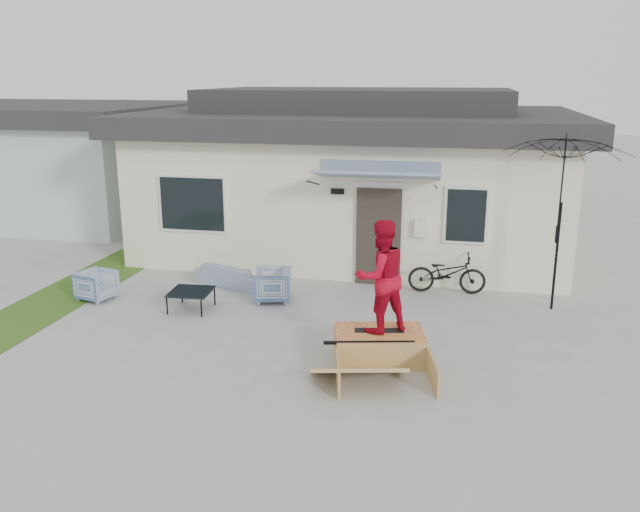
% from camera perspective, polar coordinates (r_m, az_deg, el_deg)
% --- Properties ---
extents(ground, '(90.00, 90.00, 0.00)m').
position_cam_1_polar(ground, '(10.61, -3.69, -9.22)').
color(ground, '#9D9D98').
rests_on(ground, ground).
extents(grass_strip, '(1.40, 8.00, 0.01)m').
position_cam_1_polar(grass_strip, '(14.45, -21.70, -3.54)').
color(grass_strip, '#2F5318').
rests_on(grass_strip, ground).
extents(house, '(10.80, 8.49, 4.10)m').
position_cam_1_polar(house, '(17.65, 3.33, 7.25)').
color(house, '#ECE8C2').
rests_on(house, ground).
extents(neighbor_house, '(8.60, 7.60, 3.50)m').
position_cam_1_polar(neighbor_house, '(23.51, -22.25, 7.77)').
color(neighbor_house, silver).
rests_on(neighbor_house, ground).
extents(loveseat, '(1.66, 0.97, 0.62)m').
position_cam_1_polar(loveseat, '(14.42, -7.52, -1.31)').
color(loveseat, '#39578E').
rests_on(loveseat, ground).
extents(armchair_left, '(0.74, 0.77, 0.66)m').
position_cam_1_polar(armchair_left, '(14.12, -18.60, -2.27)').
color(armchair_left, '#39578E').
rests_on(armchair_left, ground).
extents(armchair_right, '(0.79, 0.83, 0.73)m').
position_cam_1_polar(armchair_right, '(13.34, -4.11, -2.36)').
color(armchair_right, '#39578E').
rests_on(armchair_right, ground).
extents(coffee_table, '(0.83, 0.83, 0.38)m').
position_cam_1_polar(coffee_table, '(13.10, -10.97, -3.73)').
color(coffee_table, black).
rests_on(coffee_table, ground).
extents(bicycle, '(1.63, 0.67, 1.02)m').
position_cam_1_polar(bicycle, '(14.01, 10.83, -1.11)').
color(bicycle, black).
rests_on(bicycle, ground).
extents(patio_umbrella, '(2.66, 2.53, 2.20)m').
position_cam_1_polar(patio_umbrella, '(13.27, 19.84, 2.86)').
color(patio_umbrella, black).
rests_on(patio_umbrella, ground).
extents(skate_ramp, '(1.77, 2.11, 0.46)m').
position_cam_1_polar(skate_ramp, '(10.71, 5.09, -7.67)').
color(skate_ramp, '#AB864A').
rests_on(skate_ramp, ground).
extents(skateboard, '(0.80, 0.34, 0.05)m').
position_cam_1_polar(skateboard, '(10.65, 5.10, -6.31)').
color(skateboard, black).
rests_on(skateboard, skate_ramp).
extents(skater, '(1.10, 1.06, 1.79)m').
position_cam_1_polar(skater, '(10.35, 5.22, -1.58)').
color(skater, '#AD081D').
rests_on(skater, skateboard).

